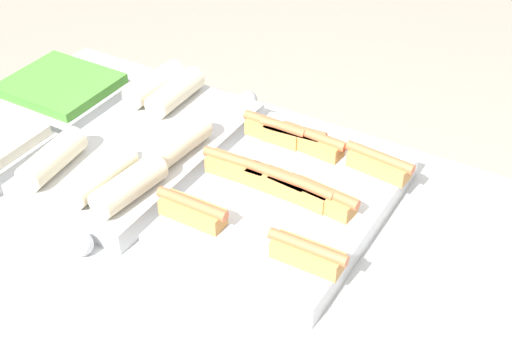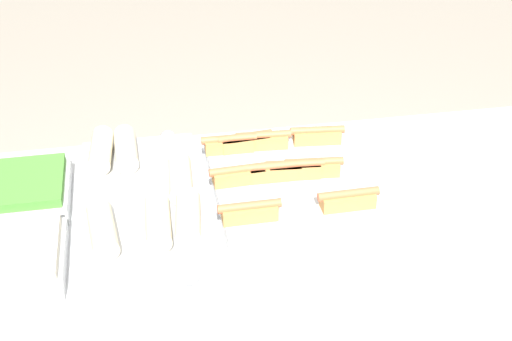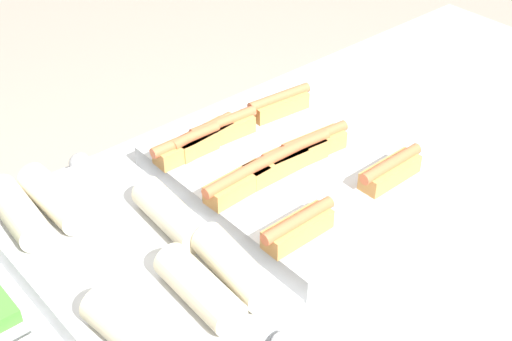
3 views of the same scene
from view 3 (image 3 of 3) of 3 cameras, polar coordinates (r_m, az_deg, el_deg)
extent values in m
cube|color=silver|center=(1.75, 3.69, -11.80)|extent=(1.85, 0.70, 0.86)
cube|color=silver|center=(1.40, 2.37, -0.61)|extent=(0.37, 0.51, 0.05)
cube|color=tan|center=(1.22, 3.36, -4.72)|extent=(0.13, 0.04, 0.04)
cylinder|color=#D66B42|center=(1.20, 3.39, -4.00)|extent=(0.15, 0.02, 0.02)
cube|color=tan|center=(1.46, -2.61, 3.22)|extent=(0.14, 0.05, 0.04)
cylinder|color=#D66B42|center=(1.45, -2.63, 3.88)|extent=(0.15, 0.03, 0.02)
cube|color=tan|center=(1.55, 1.86, 5.22)|extent=(0.14, 0.06, 0.04)
cylinder|color=#D66B42|center=(1.54, 1.88, 5.87)|extent=(0.15, 0.04, 0.02)
cube|color=tan|center=(1.37, 10.67, -0.15)|extent=(0.13, 0.05, 0.04)
cylinder|color=#D66B42|center=(1.35, 10.76, 0.54)|extent=(0.15, 0.02, 0.02)
cube|color=tan|center=(1.41, -5.61, 1.78)|extent=(0.13, 0.05, 0.04)
cylinder|color=#D66B42|center=(1.40, -5.66, 2.46)|extent=(0.15, 0.03, 0.02)
cube|color=tan|center=(1.44, -4.25, 2.50)|extent=(0.14, 0.06, 0.04)
cylinder|color=#D66B42|center=(1.43, -4.29, 3.18)|extent=(0.15, 0.04, 0.02)
cube|color=tan|center=(1.42, 4.65, 2.02)|extent=(0.14, 0.06, 0.04)
cylinder|color=#D66B42|center=(1.41, 4.69, 2.70)|extent=(0.15, 0.04, 0.02)
cube|color=tan|center=(1.36, 1.52, 0.46)|extent=(0.13, 0.05, 0.04)
cylinder|color=#D66B42|center=(1.35, 1.54, 1.15)|extent=(0.15, 0.02, 0.02)
cube|color=tan|center=(1.31, -1.43, -1.23)|extent=(0.13, 0.05, 0.04)
cylinder|color=#D66B42|center=(1.30, -1.44, -0.52)|extent=(0.15, 0.03, 0.02)
cube|color=tan|center=(1.39, 3.25, 1.18)|extent=(0.14, 0.06, 0.04)
cylinder|color=#D66B42|center=(1.38, 3.28, 1.87)|extent=(0.15, 0.04, 0.02)
cube|color=silver|center=(1.24, -10.43, -7.29)|extent=(0.31, 0.55, 0.05)
cylinder|color=beige|center=(1.31, -15.85, -2.14)|extent=(0.06, 0.17, 0.06)
cylinder|color=beige|center=(1.10, -4.57, -9.35)|extent=(0.07, 0.17, 0.06)
cylinder|color=beige|center=(1.13, -1.78, -7.65)|extent=(0.08, 0.17, 0.06)
cylinder|color=beige|center=(1.05, -9.98, -12.62)|extent=(0.08, 0.17, 0.06)
cylinder|color=beige|center=(1.30, -18.51, -3.17)|extent=(0.07, 0.17, 0.06)
cylinder|color=beige|center=(1.24, -6.84, -3.49)|extent=(0.07, 0.17, 0.06)
cylinder|color=#B2B5BA|center=(1.46, -17.52, -1.73)|extent=(0.22, 0.03, 0.01)
sphere|color=#B2B5BA|center=(1.48, -13.86, 0.52)|extent=(0.05, 0.05, 0.05)
camera|label=1|loc=(1.30, 65.23, 21.85)|focal=50.00mm
camera|label=2|loc=(0.84, 113.10, 0.82)|focal=50.00mm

